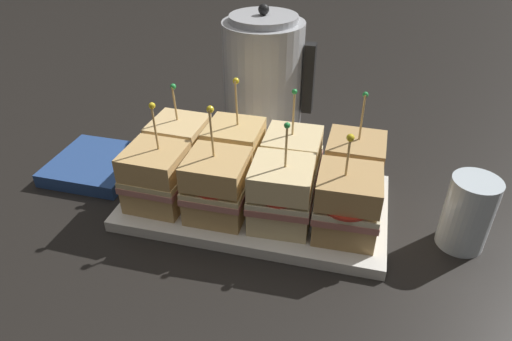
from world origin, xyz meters
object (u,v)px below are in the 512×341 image
at_px(sandwich_back_far_right, 354,168).
at_px(sandwich_back_center_right, 292,161).
at_px(sandwich_back_far_left, 180,147).
at_px(serving_platter, 256,202).
at_px(sandwich_front_far_right, 347,204).
at_px(napkin_stack, 96,165).
at_px(sandwich_front_far_left, 157,177).
at_px(sandwich_front_center_left, 217,186).
at_px(sandwich_back_center_left, 235,152).
at_px(sandwich_front_center_right, 281,195).
at_px(kettle_steel, 264,78).
at_px(drinking_glass, 468,213).

bearing_deg(sandwich_back_far_right, sandwich_back_center_right, -179.37).
distance_m(sandwich_back_far_left, sandwich_back_far_right, 0.29).
relative_size(serving_platter, sandwich_back_center_right, 2.42).
bearing_deg(sandwich_front_far_right, napkin_stack, 169.91).
distance_m(sandwich_front_far_left, sandwich_front_center_left, 0.10).
height_order(sandwich_front_far_left, sandwich_front_far_right, sandwich_front_far_left).
distance_m(sandwich_front_center_left, sandwich_back_center_left, 0.10).
height_order(sandwich_front_center_right, napkin_stack, sandwich_front_center_right).
distance_m(sandwich_front_far_left, sandwich_front_center_right, 0.19).
bearing_deg(kettle_steel, sandwich_front_center_left, -89.40).
height_order(sandwich_back_center_right, napkin_stack, sandwich_back_center_right).
bearing_deg(sandwich_front_center_left, napkin_stack, 162.18).
distance_m(sandwich_front_center_left, kettle_steel, 0.31).
relative_size(sandwich_back_center_left, sandwich_back_center_right, 1.05).
relative_size(sandwich_front_far_left, sandwich_back_center_right, 1.00).
distance_m(sandwich_front_center_right, sandwich_front_far_right, 0.09).
bearing_deg(napkin_stack, sandwich_back_center_left, 3.37).
bearing_deg(sandwich_back_far_left, sandwich_front_center_right, -25.85).
bearing_deg(serving_platter, kettle_steel, 100.94).
xyz_separation_m(sandwich_front_far_left, kettle_steel, (0.09, 0.30, 0.05)).
distance_m(sandwich_front_center_left, drinking_glass, 0.36).
height_order(sandwich_front_far_right, napkin_stack, sandwich_front_far_right).
bearing_deg(sandwich_front_center_right, sandwich_front_center_left, -178.08).
bearing_deg(sandwich_back_center_left, sandwich_back_far_left, -179.23).
distance_m(sandwich_front_far_right, sandwich_back_far_left, 0.30).
distance_m(sandwich_back_center_left, napkin_stack, 0.26).
relative_size(sandwich_front_far_left, sandwich_back_far_left, 1.07).
bearing_deg(sandwich_front_far_left, sandwich_back_center_right, 26.75).
relative_size(sandwich_front_far_left, sandwich_back_far_right, 0.96).
bearing_deg(napkin_stack, sandwich_front_far_right, -10.09).
bearing_deg(kettle_steel, sandwich_front_center_right, -71.90).
bearing_deg(serving_platter, sandwich_front_center_left, -132.00).
bearing_deg(drinking_glass, sandwich_front_center_left, -173.55).
height_order(serving_platter, sandwich_front_center_right, sandwich_front_center_right).
bearing_deg(sandwich_front_center_left, sandwich_back_far_right, 27.81).
height_order(sandwich_back_far_left, kettle_steel, kettle_steel).
xyz_separation_m(sandwich_back_far_left, napkin_stack, (-0.16, -0.01, -0.05)).
xyz_separation_m(sandwich_back_center_left, napkin_stack, (-0.26, -0.02, -0.06)).
height_order(sandwich_front_far_right, sandwich_back_center_left, sandwich_back_center_left).
height_order(sandwich_front_center_right, sandwich_back_center_right, sandwich_back_center_right).
distance_m(sandwich_back_far_right, drinking_glass, 0.18).
relative_size(sandwich_back_center_left, drinking_glass, 1.61).
bearing_deg(sandwich_front_center_right, kettle_steel, 108.10).
distance_m(sandwich_back_center_left, kettle_steel, 0.21).
bearing_deg(sandwich_front_center_right, drinking_glass, 8.10).
bearing_deg(sandwich_back_far_left, sandwich_back_far_right, 0.70).
distance_m(sandwich_front_center_right, sandwich_back_center_left, 0.14).
distance_m(sandwich_front_far_left, drinking_glass, 0.45).
xyz_separation_m(sandwich_front_far_left, sandwich_front_far_right, (0.29, 0.00, 0.00)).
xyz_separation_m(sandwich_front_far_right, sandwich_back_far_left, (-0.29, 0.09, -0.00)).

